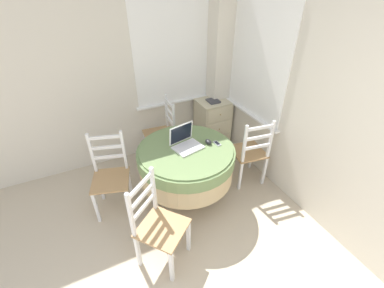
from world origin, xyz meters
TOP-DOWN VIEW (x-y plane):
  - corner_room_shell at (1.24, 1.99)m, footprint 4.37×4.99m
  - round_dining_table at (0.93, 1.92)m, footprint 1.13×1.13m
  - laptop at (0.94, 1.96)m, footprint 0.37×0.33m
  - computer_mouse at (1.20, 1.89)m, footprint 0.06×0.10m
  - cell_phone at (1.29, 1.85)m, footprint 0.06×0.11m
  - dining_chair_near_back_window at (0.94, 2.80)m, footprint 0.45×0.44m
  - dining_chair_near_right_window at (1.80, 1.84)m, footprint 0.46×0.47m
  - dining_chair_camera_near at (0.34, 1.28)m, footprint 0.58×0.58m
  - dining_chair_left_flank at (0.08, 2.16)m, footprint 0.51×0.52m
  - corner_cabinet at (1.83, 2.87)m, footprint 0.50×0.46m
  - book_on_cabinet at (1.80, 2.83)m, footprint 0.17×0.19m

SIDE VIEW (x-z plane):
  - corner_cabinet at x=1.83m, z-range 0.00..0.78m
  - dining_chair_near_back_window at x=0.94m, z-range -0.02..0.95m
  - dining_chair_near_right_window at x=1.80m, z-range -0.02..0.95m
  - dining_chair_camera_near at x=0.34m, z-range -0.02..0.95m
  - dining_chair_left_flank at x=0.08m, z-range -0.02..0.95m
  - round_dining_table at x=0.93m, z-range 0.20..0.95m
  - cell_phone at x=1.29m, z-range 0.75..0.76m
  - computer_mouse at x=1.20m, z-range 0.75..0.80m
  - book_on_cabinet at x=1.80m, z-range 0.78..0.80m
  - laptop at x=0.94m, z-range 0.68..0.93m
  - corner_room_shell at x=1.24m, z-range 0.00..2.55m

